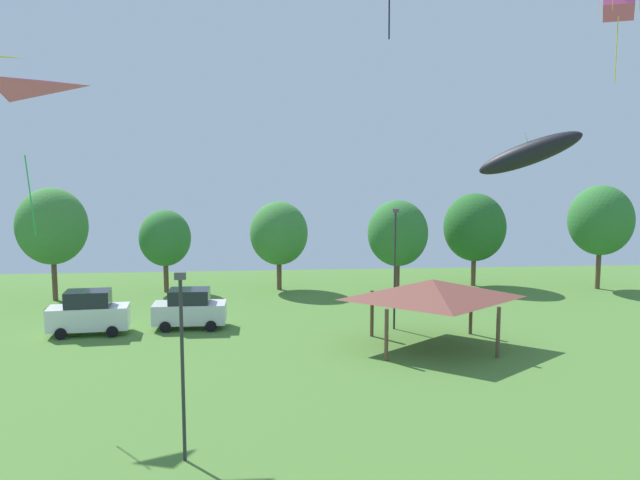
# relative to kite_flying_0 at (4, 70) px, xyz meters

# --- Properties ---
(kite_flying_0) EXTENTS (1.95, 1.70, 0.12)m
(kite_flying_0) POSITION_rel_kite_flying_0_xyz_m (0.00, 0.00, 0.00)
(kite_flying_0) COLOR yellow
(kite_flying_2) EXTENTS (3.71, 3.88, 4.54)m
(kite_flying_2) POSITION_rel_kite_flying_0_xyz_m (1.01, -2.32, -2.76)
(kite_flying_2) COLOR #E54C93
(kite_flying_6) EXTENTS (4.57, 3.12, 2.58)m
(kite_flying_6) POSITION_rel_kite_flying_0_xyz_m (22.70, -1.72, -3.56)
(kite_flying_6) COLOR black
(parked_car_leftmost) EXTENTS (4.52, 2.26, 2.50)m
(parked_car_leftmost) POSITION_rel_kite_flying_0_xyz_m (1.18, 7.41, -12.48)
(parked_car_leftmost) COLOR silver
(parked_car_leftmost) RESTS_ON ground
(parked_car_second_from_left) EXTENTS (4.18, 2.10, 2.30)m
(parked_car_second_from_left) POSITION_rel_kite_flying_0_xyz_m (6.70, 8.33, -12.56)
(parked_car_second_from_left) COLOR silver
(parked_car_second_from_left) RESTS_ON ground
(park_pavilion) EXTENTS (7.28, 5.78, 3.60)m
(park_pavilion) POSITION_rel_kite_flying_0_xyz_m (19.82, 3.44, -10.62)
(park_pavilion) COLOR brown
(park_pavilion) RESTS_ON ground
(light_post_0) EXTENTS (0.36, 0.20, 7.02)m
(light_post_0) POSITION_rel_kite_flying_0_xyz_m (18.55, 7.11, -9.78)
(light_post_0) COLOR #2D2D33
(light_post_0) RESTS_ON ground
(light_post_1) EXTENTS (0.36, 0.20, 6.36)m
(light_post_1) POSITION_rel_kite_flying_0_xyz_m (8.37, -9.04, -10.12)
(light_post_1) COLOR #2D2D33
(light_post_1) RESTS_ON ground
(treeline_tree_1) EXTENTS (4.81, 4.81, 7.82)m
(treeline_tree_1) POSITION_rel_kite_flying_0_xyz_m (-3.42, 16.70, -8.54)
(treeline_tree_1) COLOR brown
(treeline_tree_1) RESTS_ON ground
(treeline_tree_2) EXTENTS (3.74, 3.74, 6.07)m
(treeline_tree_2) POSITION_rel_kite_flying_0_xyz_m (3.88, 18.88, -9.70)
(treeline_tree_2) COLOR brown
(treeline_tree_2) RESTS_ON ground
(treeline_tree_3) EXTENTS (4.29, 4.29, 6.61)m
(treeline_tree_3) POSITION_rel_kite_flying_0_xyz_m (12.17, 19.12, -9.46)
(treeline_tree_3) COLOR brown
(treeline_tree_3) RESTS_ON ground
(treeline_tree_4) EXTENTS (4.33, 4.33, 6.83)m
(treeline_tree_4) POSITION_rel_kite_flying_0_xyz_m (20.63, 16.76, -9.26)
(treeline_tree_4) COLOR brown
(treeline_tree_4) RESTS_ON ground
(treeline_tree_5) EXTENTS (4.72, 4.72, 7.13)m
(treeline_tree_5) POSITION_rel_kite_flying_0_xyz_m (27.11, 19.41, -9.18)
(treeline_tree_5) COLOR brown
(treeline_tree_5) RESTS_ON ground
(treeline_tree_6) EXTENTS (4.74, 4.74, 7.79)m
(treeline_tree_6) POSITION_rel_kite_flying_0_xyz_m (36.07, 17.44, -8.53)
(treeline_tree_6) COLOR brown
(treeline_tree_6) RESTS_ON ground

